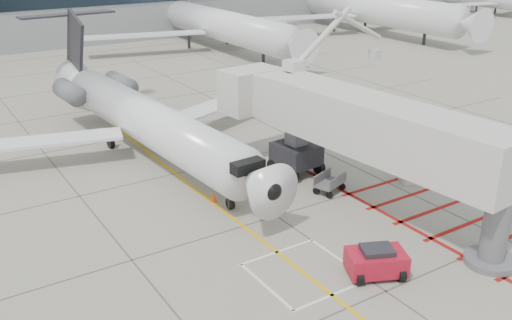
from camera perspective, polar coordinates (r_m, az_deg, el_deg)
ground_plane at (r=27.30m, az=6.90°, el=-8.86°), size 260.00×260.00×0.00m
regional_jet at (r=35.21m, az=-9.28°, el=5.39°), size 26.30×32.30×8.10m
jet_bridge at (r=29.86m, az=12.25°, el=2.03°), size 11.22×20.75×7.99m
pushback_tug at (r=25.44m, az=11.93°, el=-9.81°), size 2.90×2.44×1.45m
baggage_cart at (r=32.75m, az=7.37°, el=-2.29°), size 2.08×1.67×1.14m
ground_power_unit at (r=35.27m, az=15.88°, el=-0.69°), size 2.43×1.94×1.68m
cone_nose at (r=31.61m, az=-4.31°, el=-3.66°), size 0.41×0.41×0.57m
cone_side at (r=31.39m, az=3.02°, el=-3.87°), size 0.37×0.37×0.51m
bg_aircraft_c at (r=73.18m, az=-4.21°, el=15.33°), size 33.28×36.98×11.09m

